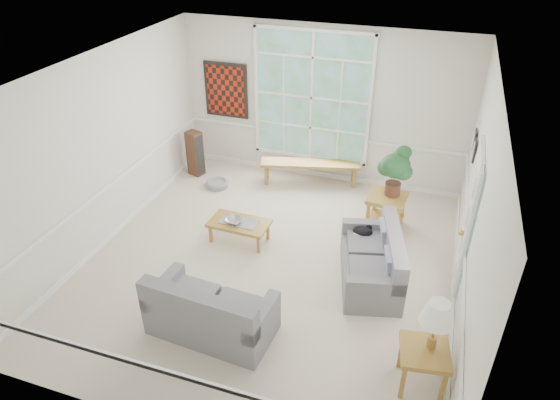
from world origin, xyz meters
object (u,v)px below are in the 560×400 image
object	(u,v)px
loveseat_right	(371,257)
coffee_table	(239,231)
end_table	(386,212)
loveseat_front	(211,305)
side_table	(422,367)

from	to	relation	value
loveseat_right	coffee_table	bearing A→B (deg)	157.70
loveseat_right	end_table	size ratio (longest dim) A/B	2.51
end_table	loveseat_front	bearing A→B (deg)	-119.52
loveseat_front	side_table	distance (m)	2.64
coffee_table	side_table	size ratio (longest dim) A/B	1.74
coffee_table	side_table	xyz separation A→B (m)	(3.07, -1.97, 0.10)
side_table	loveseat_right	bearing A→B (deg)	117.91
coffee_table	loveseat_front	bearing A→B (deg)	-75.32
loveseat_right	loveseat_front	size ratio (longest dim) A/B	0.97
coffee_table	side_table	world-z (taller)	side_table
end_table	side_table	distance (m)	3.25
loveseat_front	coffee_table	distance (m)	2.02
coffee_table	end_table	size ratio (longest dim) A/B	1.59
loveseat_right	loveseat_front	bearing A→B (deg)	-151.09
end_table	side_table	xyz separation A→B (m)	(0.87, -3.13, -0.03)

